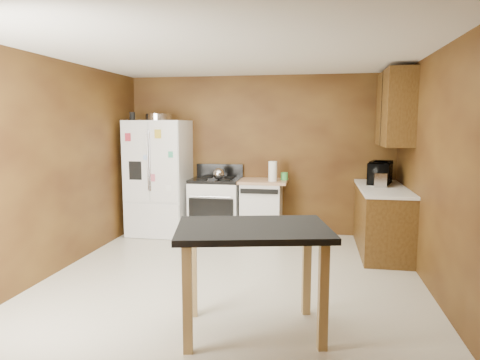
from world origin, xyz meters
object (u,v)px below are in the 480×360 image
(kettle, at_px, (219,174))
(island, at_px, (253,243))
(roasting_pan, at_px, (159,117))
(refrigerator, at_px, (159,178))
(paper_towel, at_px, (273,171))
(gas_range, at_px, (216,206))
(green_canister, at_px, (284,176))
(toaster, at_px, (380,179))
(pen_cup, at_px, (132,116))
(dishwasher, at_px, (262,208))
(microwave, at_px, (380,174))

(kettle, relative_size, island, 0.12)
(roasting_pan, height_order, refrigerator, roasting_pan)
(refrigerator, bearing_deg, paper_towel, -0.77)
(gas_range, bearing_deg, green_canister, 3.82)
(green_canister, relative_size, island, 0.08)
(roasting_pan, bearing_deg, island, -57.30)
(toaster, bearing_deg, gas_range, 171.30)
(roasting_pan, relative_size, toaster, 1.55)
(roasting_pan, relative_size, refrigerator, 0.23)
(roasting_pan, bearing_deg, paper_towel, -2.06)
(pen_cup, distance_m, gas_range, 1.91)
(paper_towel, xyz_separation_m, toaster, (1.49, -0.36, -0.04))
(pen_cup, distance_m, refrigerator, 1.04)
(pen_cup, relative_size, green_canister, 1.08)
(pen_cup, distance_m, dishwasher, 2.46)
(refrigerator, relative_size, gas_range, 1.64)
(roasting_pan, xyz_separation_m, toaster, (3.30, -0.42, -0.85))
(dishwasher, bearing_deg, green_canister, 7.76)
(green_canister, distance_m, refrigerator, 1.98)
(green_canister, xyz_separation_m, island, (-0.03, -3.12, -0.18))
(toaster, height_order, refrigerator, refrigerator)
(microwave, height_order, gas_range, microwave)
(pen_cup, bearing_deg, kettle, 1.49)
(roasting_pan, xyz_separation_m, island, (1.95, -3.03, -1.08))
(paper_towel, bearing_deg, refrigerator, 179.23)
(pen_cup, bearing_deg, refrigerator, 13.76)
(refrigerator, bearing_deg, dishwasher, 2.99)
(roasting_pan, distance_m, kettle, 1.31)
(island, bearing_deg, kettle, 108.21)
(pen_cup, height_order, paper_towel, pen_cup)
(roasting_pan, bearing_deg, green_canister, 2.64)
(gas_range, xyz_separation_m, dishwasher, (0.72, 0.02, -0.01))
(toaster, bearing_deg, refrigerator, 175.19)
(dishwasher, bearing_deg, kettle, -167.63)
(refrigerator, relative_size, dishwasher, 2.02)
(microwave, xyz_separation_m, island, (-1.40, -2.89, -0.27))
(island, bearing_deg, microwave, 64.18)
(toaster, relative_size, microwave, 0.51)
(gas_range, bearing_deg, pen_cup, -173.22)
(gas_range, bearing_deg, refrigerator, -176.19)
(paper_towel, height_order, gas_range, paper_towel)
(microwave, bearing_deg, kettle, 105.70)
(pen_cup, xyz_separation_m, dishwasher, (2.01, 0.18, -1.41))
(roasting_pan, relative_size, dishwasher, 0.46)
(paper_towel, distance_m, gas_range, 1.07)
(pen_cup, relative_size, dishwasher, 0.14)
(kettle, distance_m, dishwasher, 0.85)
(island, bearing_deg, pen_cup, 128.75)
(gas_range, bearing_deg, roasting_pan, -178.74)
(gas_range, bearing_deg, dishwasher, 1.94)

